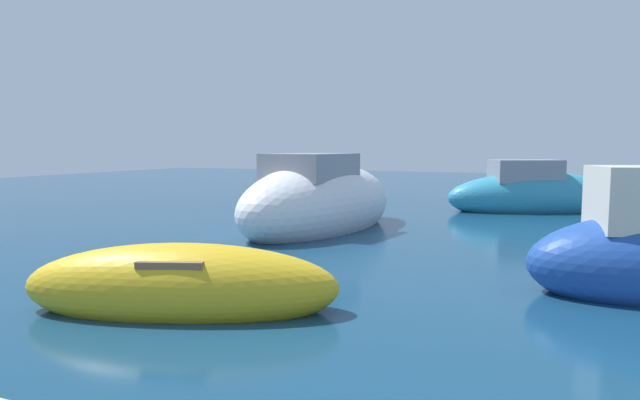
{
  "coord_description": "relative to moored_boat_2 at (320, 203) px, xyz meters",
  "views": [
    {
      "loc": [
        -7.35,
        -4.21,
        2.01
      ],
      "look_at": [
        -13.44,
        10.58,
        0.46
      ],
      "focal_mm": 30.84,
      "sensor_mm": 36.0,
      "label": 1
    }
  ],
  "objects": [
    {
      "name": "moored_boat_3",
      "position": [
        4.87,
        6.1,
        -0.13
      ],
      "size": [
        5.98,
        4.01,
        1.96
      ],
      "rotation": [
        0.0,
        0.0,
        0.43
      ],
      "color": "teal",
      "rests_on": "ground"
    },
    {
      "name": "moored_boat_4",
      "position": [
        1.0,
        -6.88,
        -0.34
      ],
      "size": [
        4.07,
        2.44,
        1.09
      ],
      "rotation": [
        0.0,
        0.0,
        0.34
      ],
      "color": "gold",
      "rests_on": "ground"
    },
    {
      "name": "moored_boat_2",
      "position": [
        0.0,
        0.0,
        0.0
      ],
      "size": [
        3.23,
        6.14,
        2.33
      ],
      "rotation": [
        0.0,
        0.0,
        1.41
      ],
      "color": "white",
      "rests_on": "ground"
    }
  ]
}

